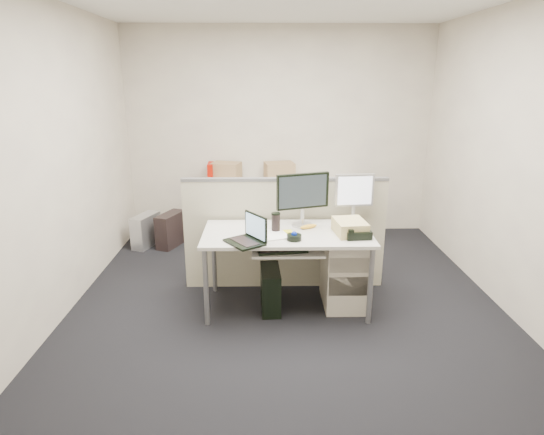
{
  "coord_description": "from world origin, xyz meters",
  "views": [
    {
      "loc": [
        -0.21,
        -3.84,
        2.05
      ],
      "look_at": [
        -0.13,
        0.15,
        0.82
      ],
      "focal_mm": 30.0,
      "sensor_mm": 36.0,
      "label": 1
    }
  ],
  "objects_px": {
    "monitor_main": "(303,200)",
    "desk_phone": "(357,234)",
    "laptop": "(244,230)",
    "desk": "(287,239)"
  },
  "relations": [
    {
      "from": "monitor_main",
      "to": "desk_phone",
      "type": "relative_size",
      "value": 2.3
    },
    {
      "from": "laptop",
      "to": "desk",
      "type": "bearing_deg",
      "value": 92.01
    },
    {
      "from": "laptop",
      "to": "desk_phone",
      "type": "relative_size",
      "value": 1.45
    },
    {
      "from": "laptop",
      "to": "desk_phone",
      "type": "height_order",
      "value": "laptop"
    },
    {
      "from": "monitor_main",
      "to": "desk",
      "type": "bearing_deg",
      "value": -147.48
    },
    {
      "from": "desk",
      "to": "desk_phone",
      "type": "xyz_separation_m",
      "value": [
        0.6,
        -0.15,
        0.1
      ]
    },
    {
      "from": "monitor_main",
      "to": "laptop",
      "type": "bearing_deg",
      "value": -156.21
    },
    {
      "from": "monitor_main",
      "to": "laptop",
      "type": "distance_m",
      "value": 0.71
    },
    {
      "from": "monitor_main",
      "to": "laptop",
      "type": "relative_size",
      "value": 1.58
    },
    {
      "from": "monitor_main",
      "to": "desk_phone",
      "type": "xyz_separation_m",
      "value": [
        0.45,
        -0.33,
        -0.22
      ]
    }
  ]
}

